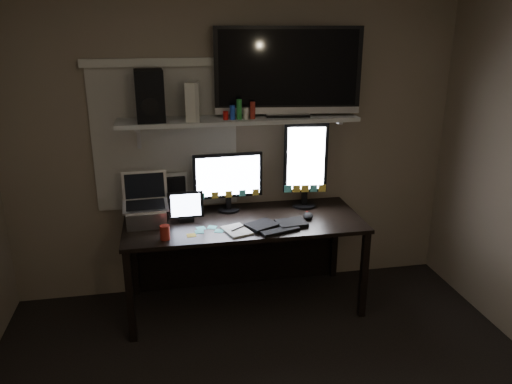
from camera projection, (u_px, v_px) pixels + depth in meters
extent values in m
plane|color=#826F5D|center=(236.00, 142.00, 3.98)|extent=(3.60, 0.00, 3.60)
cube|color=beige|center=(166.00, 139.00, 3.86)|extent=(1.10, 0.02, 1.10)
cube|color=black|center=(244.00, 222.00, 3.80)|extent=(1.80, 0.75, 0.03)
cube|color=black|center=(237.00, 246.00, 4.25)|extent=(1.80, 0.02, 0.70)
cube|color=black|center=(130.00, 297.00, 3.46)|extent=(0.05, 0.05, 0.70)
cube|color=black|center=(364.00, 275.00, 3.76)|extent=(0.05, 0.05, 0.70)
cube|color=black|center=(134.00, 255.00, 4.08)|extent=(0.05, 0.05, 0.70)
cube|color=black|center=(334.00, 239.00, 4.38)|extent=(0.05, 0.05, 0.70)
cube|color=beige|center=(239.00, 120.00, 3.75)|extent=(1.80, 0.35, 0.03)
cube|color=black|center=(228.00, 182.00, 3.92)|extent=(0.55, 0.08, 0.48)
cube|color=black|center=(305.00, 165.00, 3.98)|extent=(0.35, 0.11, 0.70)
cube|color=black|center=(277.00, 224.00, 3.68)|extent=(0.48, 0.30, 0.03)
ellipsoid|color=black|center=(308.00, 216.00, 3.82)|extent=(0.10, 0.13, 0.04)
cube|color=silver|center=(237.00, 230.00, 3.59)|extent=(0.22, 0.26, 0.01)
cube|color=black|center=(186.00, 206.00, 3.75)|extent=(0.27, 0.12, 0.23)
cube|color=black|center=(170.00, 192.00, 3.94)|extent=(0.25, 0.12, 0.31)
cube|color=#BABBC0|center=(145.00, 201.00, 3.65)|extent=(0.34, 0.28, 0.37)
cylinder|color=maroon|center=(165.00, 232.00, 3.44)|extent=(0.08, 0.08, 0.10)
cube|color=black|center=(288.00, 72.00, 3.72)|extent=(1.11, 0.33, 0.66)
cube|color=beige|center=(193.00, 101.00, 3.62)|extent=(0.12, 0.24, 0.28)
cube|color=black|center=(150.00, 96.00, 3.55)|extent=(0.21, 0.25, 0.36)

